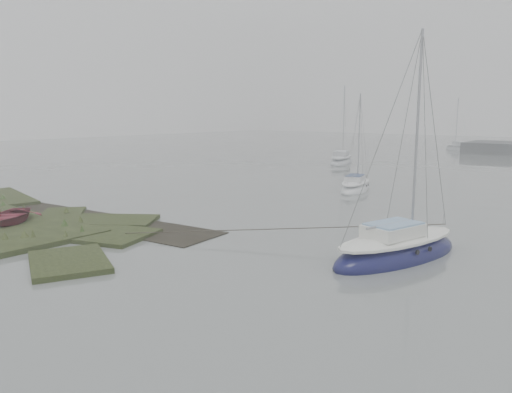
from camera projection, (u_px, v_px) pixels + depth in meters
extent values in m
plane|color=slate|center=(404.00, 177.00, 41.16)|extent=(160.00, 160.00, 0.00)
ellipsoid|color=#10113D|center=(397.00, 255.00, 18.15)|extent=(3.60, 6.54, 1.51)
ellipsoid|color=silver|center=(398.00, 239.00, 18.05)|extent=(3.00, 5.66, 0.43)
cube|color=silver|center=(393.00, 230.00, 17.84)|extent=(1.84, 2.41, 0.44)
cube|color=#7D9FC2|center=(394.00, 224.00, 17.79)|extent=(1.71, 2.21, 0.07)
cylinder|color=#939399|center=(417.00, 132.00, 17.87)|extent=(0.10, 0.10, 7.11)
cylinder|color=#939399|center=(390.00, 224.00, 17.69)|extent=(0.73, 2.42, 0.08)
ellipsoid|color=silver|center=(355.00, 189.00, 33.97)|extent=(2.88, 5.23, 1.21)
ellipsoid|color=silver|center=(356.00, 182.00, 33.89)|extent=(2.39, 4.53, 0.34)
cube|color=silver|center=(355.00, 178.00, 33.65)|extent=(1.47, 1.93, 0.36)
cube|color=navy|center=(355.00, 175.00, 33.62)|extent=(1.37, 1.77, 0.06)
cylinder|color=#939399|center=(359.00, 136.00, 33.96)|extent=(0.08, 0.08, 5.69)
cylinder|color=#939399|center=(355.00, 176.00, 33.49)|extent=(0.58, 1.94, 0.06)
ellipsoid|color=#AAAEB4|center=(341.00, 163.00, 51.82)|extent=(3.89, 6.41, 1.48)
ellipsoid|color=silver|center=(341.00, 157.00, 51.72)|extent=(3.26, 5.54, 0.42)
cube|color=silver|center=(341.00, 154.00, 51.42)|extent=(1.92, 2.40, 0.44)
cube|color=silver|center=(341.00, 151.00, 51.38)|extent=(1.78, 2.21, 0.07)
cylinder|color=#939399|center=(344.00, 120.00, 51.82)|extent=(0.10, 0.10, 6.97)
cylinder|color=#939399|center=(341.00, 151.00, 51.22)|extent=(0.87, 2.33, 0.08)
ellipsoid|color=#9FA3A8|center=(458.00, 149.00, 70.59)|extent=(5.36, 5.10, 1.35)
ellipsoid|color=white|center=(458.00, 146.00, 70.50)|extent=(4.59, 4.35, 0.38)
cube|color=white|center=(459.00, 143.00, 70.21)|extent=(2.22, 2.17, 0.40)
cube|color=silver|center=(459.00, 142.00, 70.17)|extent=(2.05, 2.00, 0.06)
cylinder|color=#939399|center=(457.00, 121.00, 70.62)|extent=(0.09, 0.09, 6.38)
cylinder|color=#939399|center=(460.00, 142.00, 70.01)|extent=(1.70, 1.55, 0.07)
imported|color=maroon|center=(11.00, 215.00, 23.10)|extent=(3.74, 3.71, 0.64)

